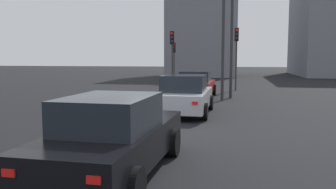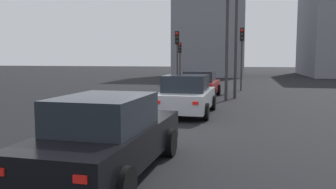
# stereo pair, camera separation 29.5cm
# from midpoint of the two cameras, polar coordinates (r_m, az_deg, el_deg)

# --- Properties ---
(ground_plane) EXTENTS (160.00, 160.00, 0.20)m
(ground_plane) POSITION_cam_midpoint_polar(r_m,az_deg,el_deg) (10.98, 0.20, -6.57)
(ground_plane) COLOR black
(car_red_lead) EXTENTS (4.17, 2.16, 1.51)m
(car_red_lead) POSITION_cam_midpoint_polar(r_m,az_deg,el_deg) (20.57, 5.63, 1.61)
(car_red_lead) COLOR maroon
(car_red_lead) RESTS_ON ground_plane
(car_silver_second) EXTENTS (4.34, 2.12, 1.60)m
(car_silver_second) POSITION_cam_midpoint_polar(r_m,az_deg,el_deg) (14.30, 3.62, -0.14)
(car_silver_second) COLOR #A8AAB2
(car_silver_second) RESTS_ON ground_plane
(car_black_third) EXTENTS (4.74, 2.07, 1.56)m
(car_black_third) POSITION_cam_midpoint_polar(r_m,az_deg,el_deg) (7.01, -8.49, -6.70)
(car_black_third) COLOR black
(car_black_third) RESTS_ON ground_plane
(traffic_light_near_left) EXTENTS (0.32, 0.29, 4.33)m
(traffic_light_near_left) POSITION_cam_midpoint_polar(r_m,az_deg,el_deg) (24.97, 12.19, 7.71)
(traffic_light_near_left) COLOR #2D2D30
(traffic_light_near_left) RESTS_ON ground_plane
(traffic_light_near_right) EXTENTS (0.32, 0.29, 4.11)m
(traffic_light_near_right) POSITION_cam_midpoint_polar(r_m,az_deg,el_deg) (24.73, 1.83, 7.53)
(traffic_light_near_right) COLOR #2D2D30
(traffic_light_near_right) RESTS_ON ground_plane
(traffic_light_far_left) EXTENTS (0.32, 0.29, 3.61)m
(traffic_light_far_left) POSITION_cam_midpoint_polar(r_m,az_deg,el_deg) (31.26, 2.21, 6.57)
(traffic_light_far_left) COLOR #2D2D30
(traffic_light_far_left) RESTS_ON ground_plane
(street_lamp_kerbside) EXTENTS (0.56, 0.36, 6.54)m
(street_lamp_kerbside) POSITION_cam_midpoint_polar(r_m,az_deg,el_deg) (18.94, 10.00, 10.80)
(street_lamp_kerbside) COLOR #2D2D30
(street_lamp_kerbside) RESTS_ON ground_plane
(street_lamp_far) EXTENTS (0.56, 0.36, 6.41)m
(street_lamp_far) POSITION_cam_midpoint_polar(r_m,az_deg,el_deg) (20.21, 11.38, 10.26)
(street_lamp_far) COLOR #2D2D30
(street_lamp_far) RESTS_ON ground_plane
(building_facade_center) EXTENTS (8.39, 8.38, 12.46)m
(building_facade_center) POSITION_cam_midpoint_polar(r_m,az_deg,el_deg) (45.02, 7.10, 10.95)
(building_facade_center) COLOR slate
(building_facade_center) RESTS_ON ground_plane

